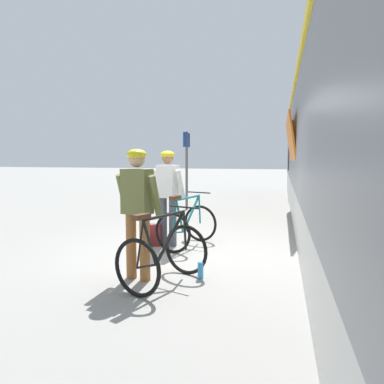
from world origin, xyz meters
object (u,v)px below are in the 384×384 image
(cyclist_near_in_olive, at_px, (137,202))
(cyclist_far_in_white, at_px, (168,189))
(bicycle_far_teal, at_px, (187,225))
(water_bottle_by_the_backpack, at_px, (148,242))
(bicycle_near_black, at_px, (163,254))
(platform_sign_post, at_px, (187,157))
(water_bottle_near_the_bikes, at_px, (201,270))
(backpack_on_platform, at_px, (153,235))

(cyclist_near_in_olive, bearing_deg, cyclist_far_in_white, 95.06)
(cyclist_far_in_white, bearing_deg, bicycle_far_teal, -6.32)
(cyclist_near_in_olive, height_order, water_bottle_by_the_backpack, cyclist_near_in_olive)
(cyclist_far_in_white, distance_m, bicycle_far_teal, 0.75)
(bicycle_near_black, height_order, platform_sign_post, platform_sign_post)
(cyclist_near_in_olive, relative_size, bicycle_far_teal, 1.45)
(bicycle_far_teal, xyz_separation_m, water_bottle_near_the_bikes, (0.61, -1.67, -0.29))
(backpack_on_platform, height_order, water_bottle_near_the_bikes, backpack_on_platform)
(water_bottle_near_the_bikes, xyz_separation_m, water_bottle_by_the_backpack, (-1.28, 1.42, -0.00))
(cyclist_near_in_olive, bearing_deg, bicycle_near_black, -18.84)
(water_bottle_by_the_backpack, bearing_deg, platform_sign_post, 96.05)
(cyclist_far_in_white, height_order, bicycle_near_black, cyclist_far_in_white)
(bicycle_far_teal, relative_size, water_bottle_near_the_bikes, 5.39)
(water_bottle_by_the_backpack, relative_size, platform_sign_post, 0.09)
(water_bottle_near_the_bikes, bearing_deg, bicycle_far_teal, 110.14)
(cyclist_near_in_olive, distance_m, bicycle_near_black, 0.78)
(water_bottle_by_the_backpack, bearing_deg, water_bottle_near_the_bikes, -47.93)
(backpack_on_platform, bearing_deg, cyclist_far_in_white, 12.97)
(water_bottle_near_the_bikes, bearing_deg, water_bottle_by_the_backpack, 132.07)
(cyclist_near_in_olive, relative_size, water_bottle_near_the_bikes, 7.78)
(cyclist_far_in_white, xyz_separation_m, bicycle_far_teal, (0.38, -0.04, -0.65))
(cyclist_near_in_olive, distance_m, bicycle_far_teal, 2.00)
(backpack_on_platform, distance_m, water_bottle_by_the_backpack, 0.22)
(cyclist_far_in_white, distance_m, bicycle_near_black, 2.24)
(cyclist_far_in_white, relative_size, backpack_on_platform, 4.40)
(cyclist_near_in_olive, bearing_deg, bicycle_far_teal, 83.74)
(bicycle_near_black, bearing_deg, water_bottle_near_the_bikes, 40.05)
(cyclist_near_in_olive, relative_size, cyclist_far_in_white, 1.00)
(cyclist_near_in_olive, height_order, bicycle_near_black, cyclist_near_in_olive)
(water_bottle_near_the_bikes, height_order, water_bottle_by_the_backpack, water_bottle_near_the_bikes)
(water_bottle_by_the_backpack, bearing_deg, cyclist_far_in_white, 45.46)
(bicycle_near_black, bearing_deg, bicycle_far_teal, 95.48)
(cyclist_far_in_white, xyz_separation_m, water_bottle_near_the_bikes, (0.99, -1.71, -0.94))
(bicycle_near_black, height_order, backpack_on_platform, bicycle_near_black)
(cyclist_near_in_olive, relative_size, bicycle_near_black, 1.41)
(bicycle_near_black, bearing_deg, cyclist_near_in_olive, 161.16)
(cyclist_far_in_white, bearing_deg, backpack_on_platform, -159.01)
(cyclist_near_in_olive, xyz_separation_m, bicycle_far_teal, (0.21, 1.88, -0.65))
(bicycle_far_teal, bearing_deg, cyclist_near_in_olive, -96.26)
(cyclist_far_in_white, distance_m, backpack_on_platform, 0.90)
(bicycle_near_black, xyz_separation_m, bicycle_far_teal, (-0.19, 2.02, 0.00))
(cyclist_near_in_olive, distance_m, cyclist_far_in_white, 1.93)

